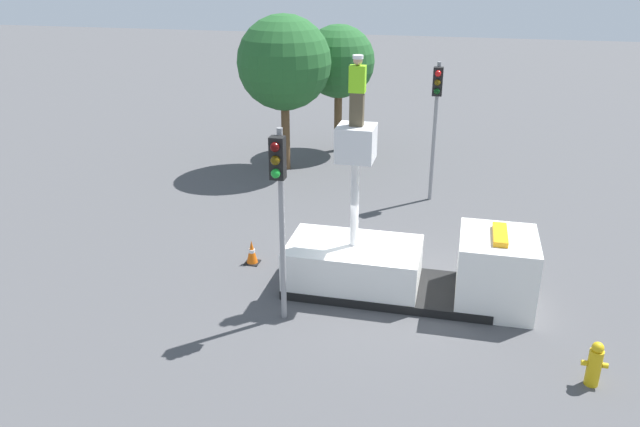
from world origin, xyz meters
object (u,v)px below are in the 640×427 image
Objects in this scene: traffic_cone_rear at (252,252)px; tree_right_bg at (284,63)px; worker at (357,91)px; traffic_light_pole at (279,190)px; tree_left_bg at (339,62)px; fire_hydrant at (595,364)px; bucket_truck at (409,266)px; traffic_light_across at (436,105)px.

tree_right_bg reaches higher than traffic_cone_rear.
worker is 6.13m from traffic_cone_rear.
traffic_light_pole is 15.09m from tree_left_bg.
traffic_light_pole is 7.89m from fire_hydrant.
bucket_truck is at bearing -9.20° from traffic_cone_rear.
worker is 13.35m from tree_left_bg.
worker is 0.35× the size of traffic_light_pole.
traffic_light_pole is (-1.44, -2.07, -1.98)m from worker.
traffic_light_pole is 4.68× the size of fire_hydrant.
worker is (-1.54, 0.00, 4.67)m from bucket_truck.
tree_right_bg is at bearing 122.78° from bucket_truck.
traffic_light_pole is 9.82m from traffic_light_across.
bucket_truck is 14.11m from tree_left_bg.
traffic_cone_rear is 12.72m from tree_left_bg.
tree_right_bg reaches higher than traffic_light_across.
tree_left_bg is (-4.64, 12.91, 3.31)m from bucket_truck.
fire_hydrant is (4.26, -3.03, -0.32)m from bucket_truck.
bucket_truck reaches higher than fire_hydrant.
fire_hydrant is at bearing -22.86° from traffic_cone_rear.
bucket_truck is at bearing -57.22° from tree_right_bg.
bucket_truck is 1.28× the size of traffic_light_across.
fire_hydrant is (5.80, -3.03, -4.99)m from worker.
traffic_light_across reaches higher than traffic_cone_rear.
worker is 1.64× the size of fire_hydrant.
tree_right_bg reaches higher than worker.
tree_left_bg is at bearing 96.35° from traffic_light_pole.
traffic_cone_rear is 10.00m from tree_right_bg.
worker is 8.23m from fire_hydrant.
bucket_truck is 6.20× the size of fire_hydrant.
traffic_light_across is 6.88m from tree_right_bg.
traffic_light_across is at bearing 89.35° from bucket_truck.
tree_left_bg is at bearing 109.77° from bucket_truck.
traffic_light_across is 8.75m from traffic_cone_rear.
tree_right_bg is (-3.30, 11.81, 1.00)m from traffic_light_pole.
tree_left_bg reaches higher than bucket_truck.
traffic_light_pole is 12.30m from tree_right_bg.
bucket_truck is 12.16m from tree_right_bg.
tree_right_bg is (-6.35, 2.48, 0.87)m from traffic_light_across.
traffic_light_across is at bearing 77.42° from worker.
bucket_truck is 1.13× the size of tree_left_bg.
tree_right_bg reaches higher than tree_left_bg.
tree_right_bg is at bearing 158.70° from traffic_light_across.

